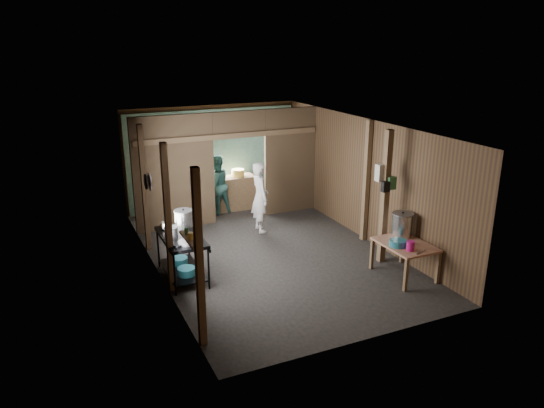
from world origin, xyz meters
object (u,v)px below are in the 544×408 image
cook (260,197)px  stove_pot_large (184,219)px  gas_range (182,257)px  stock_pot (402,225)px  yellow_tub (238,173)px  pink_bucket (410,246)px  prep_table (404,260)px

cook → stove_pot_large: bearing=123.7°
gas_range → stove_pot_large: size_ratio=3.91×
stove_pot_large → stock_pot: 4.07m
yellow_tub → cook: cook is taller
pink_bucket → yellow_tub: yellow_tub is taller
gas_range → pink_bucket: gas_range is taller
prep_table → yellow_tub: size_ratio=3.36×
stock_pot → yellow_tub: 4.87m
gas_range → prep_table: gas_range is taller
stove_pot_large → cook: cook is taller
stock_pot → prep_table: bearing=-116.2°
stock_pot → pink_bucket: (-0.30, -0.63, -0.13)m
gas_range → stove_pot_large: stove_pot_large is taller
prep_table → cook: bearing=114.5°
stove_pot_large → stock_pot: size_ratio=0.75×
pink_bucket → prep_table: bearing=65.7°
stove_pot_large → stock_pot: bearing=-24.5°
stock_pot → pink_bucket: stock_pot is taller
stove_pot_large → cook: 2.40m
stove_pot_large → pink_bucket: (3.41, -2.32, -0.25)m
yellow_tub → cook: 1.74m
gas_range → stock_pot: bearing=-18.2°
gas_range → cook: (2.23, 1.63, 0.39)m
stock_pot → cook: (-1.65, 2.90, -0.06)m
gas_range → cook: cook is taller
yellow_tub → cook: size_ratio=0.20×
prep_table → stock_pot: size_ratio=2.28×
stock_pot → yellow_tub: stock_pot is taller
gas_range → prep_table: bearing=-23.5°
stock_pot → pink_bucket: bearing=-115.3°
yellow_tub → gas_range: bearing=-125.2°
stove_pot_large → cook: (2.06, 1.21, -0.18)m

